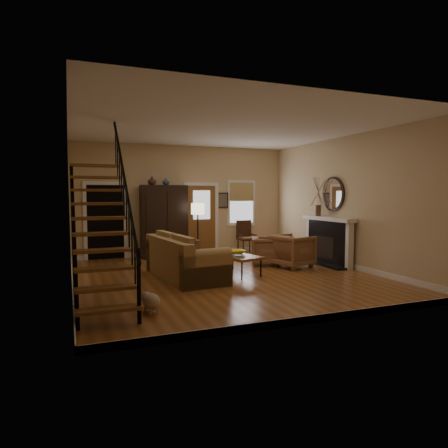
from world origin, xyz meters
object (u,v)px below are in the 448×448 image
object	(u,v)px
floor_lamp	(198,232)
side_chair	(247,237)
coffee_table	(237,265)
armchair_right	(267,251)
armoire	(164,222)
sofa	(185,258)
armchair_left	(292,251)

from	to	relation	value
floor_lamp	side_chair	xyz separation A→B (m)	(1.79, 0.65, -0.29)
coffee_table	armchair_right	xyz separation A→B (m)	(1.24, 0.88, 0.14)
coffee_table	floor_lamp	bearing A→B (deg)	96.13
armoire	armchair_right	world-z (taller)	armoire
armchair_right	side_chair	xyz separation A→B (m)	(0.31, 1.98, 0.14)
sofa	side_chair	distance (m)	3.96
coffee_table	side_chair	world-z (taller)	side_chair
armoire	floor_lamp	bearing A→B (deg)	-48.25
armchair_right	side_chair	world-z (taller)	side_chair
armoire	sofa	world-z (taller)	armoire
sofa	floor_lamp	bearing A→B (deg)	59.48
armchair_right	sofa	bearing A→B (deg)	132.94
sofa	floor_lamp	world-z (taller)	floor_lamp
armchair_left	armchair_right	world-z (taller)	armchair_left
armoire	coffee_table	bearing A→B (deg)	-71.94
sofa	floor_lamp	size ratio (longest dim) A/B	1.51
armoire	coffee_table	distance (m)	3.33
armoire	armchair_right	distance (m)	3.20
armoire	sofa	distance (m)	3.09
armoire	armchair_right	xyz separation A→B (m)	(2.24, -2.18, -0.68)
armoire	sofa	bearing A→B (deg)	-94.09
armchair_right	armchair_left	bearing A→B (deg)	-116.88
sofa	coffee_table	xyz separation A→B (m)	(1.21, -0.04, -0.22)
armchair_left	side_chair	world-z (taller)	side_chair
sofa	armchair_right	xyz separation A→B (m)	(2.46, 0.84, -0.08)
coffee_table	floor_lamp	size ratio (longest dim) A/B	0.74
armchair_right	armoire	bearing A→B (deg)	69.73
coffee_table	side_chair	size ratio (longest dim) A/B	1.15
coffee_table	side_chair	xyz separation A→B (m)	(1.55, 2.86, 0.28)
floor_lamp	side_chair	bearing A→B (deg)	20.06
armchair_right	floor_lamp	bearing A→B (deg)	72.02
armchair_left	side_chair	distance (m)	2.51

